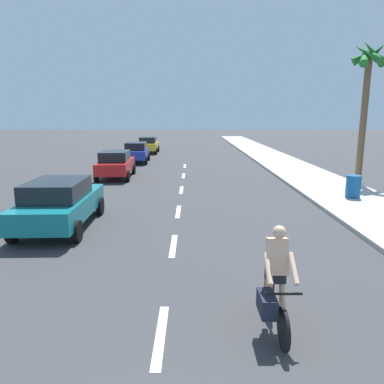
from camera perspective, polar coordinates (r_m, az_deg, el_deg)
name	(u,v)px	position (r m, az deg, el deg)	size (l,w,h in m)	color
ground_plane	(182,177)	(21.56, -1.65, 2.38)	(160.00, 160.00, 0.00)	#38383A
sidewalk_strip	(295,171)	(24.48, 15.88, 3.23)	(3.60, 80.00, 0.14)	#B2ADA3
lane_stripe_1	(159,335)	(6.44, -5.21, -21.43)	(0.16, 1.80, 0.01)	white
lane_stripe_2	(172,245)	(10.23, -3.20, -8.37)	(0.16, 1.80, 0.01)	white
lane_stripe_3	(177,211)	(13.74, -2.44, -3.07)	(0.16, 1.80, 0.01)	white
lane_stripe_4	(180,190)	(17.73, -1.95, 0.33)	(0.16, 1.80, 0.01)	white
lane_stripe_5	(182,176)	(21.99, -1.63, 2.57)	(0.16, 1.80, 0.01)	white
lane_stripe_6	(183,166)	(26.38, -1.41, 4.12)	(0.16, 1.80, 0.01)	white
cyclist	(273,284)	(6.27, 12.55, -13.98)	(0.62, 1.71, 1.82)	black
parked_car_teal	(58,202)	(12.35, -20.31, -1.52)	(2.11, 4.42, 1.57)	#14727A
parked_car_red	(114,164)	(21.61, -12.17, 4.38)	(2.03, 4.16, 1.57)	red
parked_car_blue	(134,152)	(28.56, -9.02, 6.25)	(2.02, 4.10, 1.57)	#1E389E
parked_car_yellow	(147,145)	(35.84, -7.15, 7.40)	(1.95, 4.11, 1.57)	gold
palm_tree_mid	(366,75)	(21.11, 25.58, 16.27)	(1.81, 1.93, 7.36)	brown
trash_bin_near	(351,186)	(16.83, 23.71, 0.82)	(0.60, 0.60, 0.95)	#14518C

